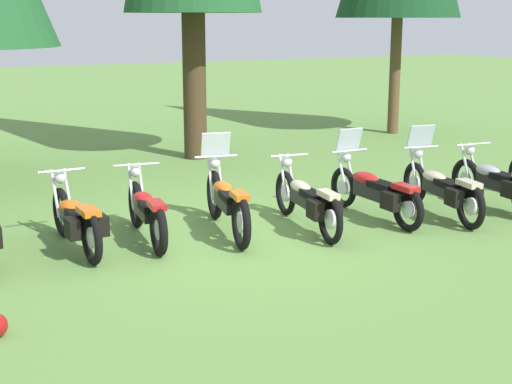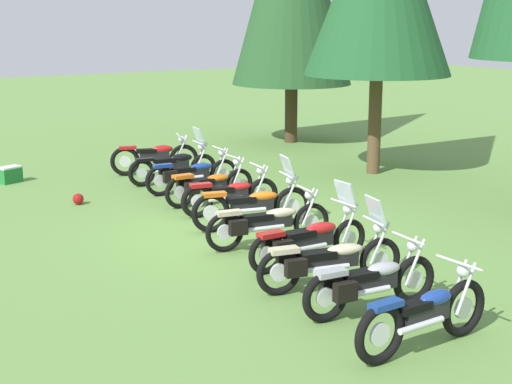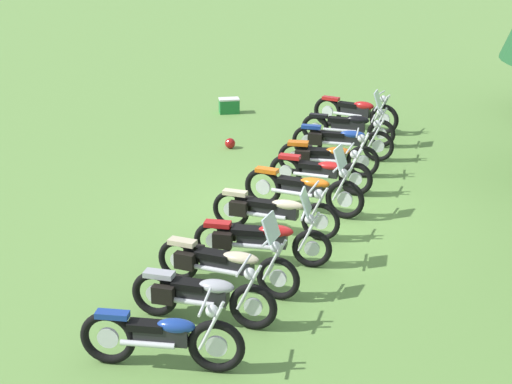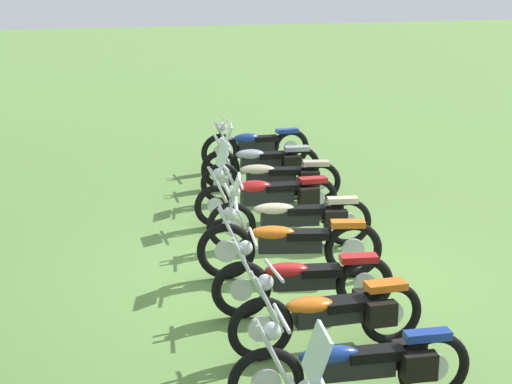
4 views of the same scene
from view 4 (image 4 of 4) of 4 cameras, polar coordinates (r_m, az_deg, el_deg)
The scene contains 10 objects.
ground_plane at distance 11.37m, azimuth 2.99°, elevation -5.57°, with size 80.00×80.00×0.00m, color #608C42.
motorcycle_2 at distance 8.08m, azimuth 6.76°, elevation -11.52°, with size 0.61×2.33×1.01m.
motorcycle_3 at distance 9.16m, azimuth 5.07°, elevation -8.07°, with size 0.64×2.18×1.01m.
motorcycle_4 at distance 10.03m, azimuth 3.13°, elevation -5.93°, with size 0.68×2.17×1.00m.
motorcycle_5 at distance 11.11m, azimuth 2.12°, elevation -3.44°, with size 0.77×2.40×1.39m.
motorcycle_6 at distance 12.27m, azimuth 2.51°, elevation -1.75°, with size 0.73×2.39×1.01m.
motorcycle_7 at distance 13.41m, azimuth 0.86°, elevation -0.16°, with size 0.68×2.34×1.34m.
motorcycle_8 at distance 14.48m, azimuth 1.14°, elevation 1.04°, with size 0.82×2.38×1.36m.
motorcycle_9 at distance 15.51m, azimuth 0.48°, elevation 1.99°, with size 0.71×2.21×1.01m.
motorcycle_10 at distance 16.75m, azimuth -0.06°, elevation 3.06°, with size 0.74×2.22×1.03m.
Camera 4 is at (-10.12, 3.16, 4.12)m, focal length 59.80 mm.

